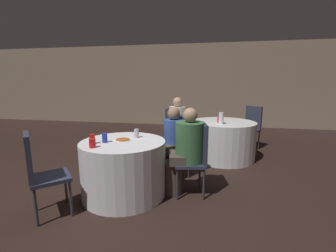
{
  "coord_description": "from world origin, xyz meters",
  "views": [
    {
      "loc": [
        0.86,
        -2.73,
        1.48
      ],
      "look_at": [
        0.24,
        0.57,
        0.84
      ],
      "focal_mm": 24.0,
      "sensor_mm": 36.0,
      "label": 1
    }
  ],
  "objects_px": {
    "chair_far_west": "(173,127)",
    "chair_far_southwest": "(178,136)",
    "table_near": "(124,168)",
    "chair_near_east": "(197,153)",
    "chair_far_northeast": "(251,124)",
    "bottle_far": "(221,118)",
    "soda_can_red": "(92,139)",
    "person_green_jacket": "(185,150)",
    "soda_can_blue": "(105,138)",
    "chair_near_northeast": "(178,141)",
    "table_far": "(223,140)",
    "soda_can_silver": "(136,133)",
    "person_white_shirt": "(180,126)",
    "person_blue_shirt": "(170,144)",
    "pizza_plate_near": "(123,140)",
    "chair_near_southwest": "(39,168)"
  },
  "relations": [
    {
      "from": "soda_can_red",
      "to": "chair_near_northeast",
      "type": "bearing_deg",
      "value": 44.87
    },
    {
      "from": "table_far",
      "to": "soda_can_blue",
      "type": "xyz_separation_m",
      "value": [
        -1.57,
        -1.9,
        0.43
      ]
    },
    {
      "from": "person_green_jacket",
      "to": "soda_can_red",
      "type": "xyz_separation_m",
      "value": [
        -1.12,
        -0.35,
        0.19
      ]
    },
    {
      "from": "chair_near_east",
      "to": "soda_can_red",
      "type": "distance_m",
      "value": 1.35
    },
    {
      "from": "chair_near_southwest",
      "to": "chair_far_northeast",
      "type": "bearing_deg",
      "value": 96.42
    },
    {
      "from": "soda_can_blue",
      "to": "bottle_far",
      "type": "xyz_separation_m",
      "value": [
        1.51,
        1.64,
        0.05
      ]
    },
    {
      "from": "chair_far_southwest",
      "to": "soda_can_silver",
      "type": "distance_m",
      "value": 1.04
    },
    {
      "from": "chair_far_southwest",
      "to": "chair_far_northeast",
      "type": "height_order",
      "value": "same"
    },
    {
      "from": "chair_near_southwest",
      "to": "person_green_jacket",
      "type": "height_order",
      "value": "person_green_jacket"
    },
    {
      "from": "table_near",
      "to": "chair_far_northeast",
      "type": "relative_size",
      "value": 1.14
    },
    {
      "from": "chair_far_west",
      "to": "chair_far_northeast",
      "type": "xyz_separation_m",
      "value": [
        1.7,
        0.68,
        0.0
      ]
    },
    {
      "from": "chair_far_northeast",
      "to": "person_green_jacket",
      "type": "xyz_separation_m",
      "value": [
        -1.24,
        -2.44,
        0.04
      ]
    },
    {
      "from": "bottle_far",
      "to": "pizza_plate_near",
      "type": "bearing_deg",
      "value": -131.61
    },
    {
      "from": "table_far",
      "to": "bottle_far",
      "type": "distance_m",
      "value": 0.55
    },
    {
      "from": "person_blue_shirt",
      "to": "chair_far_northeast",
      "type": "bearing_deg",
      "value": -87.54
    },
    {
      "from": "person_green_jacket",
      "to": "soda_can_silver",
      "type": "bearing_deg",
      "value": 74.14
    },
    {
      "from": "table_near",
      "to": "chair_near_east",
      "type": "distance_m",
      "value": 0.99
    },
    {
      "from": "table_far",
      "to": "person_green_jacket",
      "type": "relative_size",
      "value": 1.06
    },
    {
      "from": "chair_near_east",
      "to": "soda_can_silver",
      "type": "xyz_separation_m",
      "value": [
        -0.84,
        0.02,
        0.23
      ]
    },
    {
      "from": "table_far",
      "to": "soda_can_silver",
      "type": "height_order",
      "value": "soda_can_silver"
    },
    {
      "from": "table_near",
      "to": "chair_far_southwest",
      "type": "xyz_separation_m",
      "value": [
        0.57,
        1.12,
        0.2
      ]
    },
    {
      "from": "table_near",
      "to": "chair_near_northeast",
      "type": "bearing_deg",
      "value": 50.04
    },
    {
      "from": "person_green_jacket",
      "to": "bottle_far",
      "type": "relative_size",
      "value": 5.51
    },
    {
      "from": "person_blue_shirt",
      "to": "person_white_shirt",
      "type": "height_order",
      "value": "person_white_shirt"
    },
    {
      "from": "chair_near_east",
      "to": "soda_can_silver",
      "type": "distance_m",
      "value": 0.87
    },
    {
      "from": "chair_near_southwest",
      "to": "person_green_jacket",
      "type": "bearing_deg",
      "value": 75.28
    },
    {
      "from": "chair_near_northeast",
      "to": "person_white_shirt",
      "type": "bearing_deg",
      "value": -44.05
    },
    {
      "from": "chair_far_southwest",
      "to": "chair_far_northeast",
      "type": "relative_size",
      "value": 1.0
    },
    {
      "from": "person_green_jacket",
      "to": "soda_can_red",
      "type": "bearing_deg",
      "value": 96.35
    },
    {
      "from": "chair_near_east",
      "to": "table_near",
      "type": "bearing_deg",
      "value": 90.0
    },
    {
      "from": "chair_far_west",
      "to": "soda_can_red",
      "type": "height_order",
      "value": "chair_far_west"
    },
    {
      "from": "table_near",
      "to": "chair_far_northeast",
      "type": "height_order",
      "value": "chair_far_northeast"
    },
    {
      "from": "bottle_far",
      "to": "chair_far_southwest",
      "type": "bearing_deg",
      "value": -151.03
    },
    {
      "from": "chair_far_west",
      "to": "soda_can_silver",
      "type": "xyz_separation_m",
      "value": [
        -0.22,
        -1.71,
        0.23
      ]
    },
    {
      "from": "chair_far_west",
      "to": "chair_far_southwest",
      "type": "bearing_deg",
      "value": 23.53
    },
    {
      "from": "chair_near_east",
      "to": "person_white_shirt",
      "type": "bearing_deg",
      "value": 3.55
    },
    {
      "from": "person_green_jacket",
      "to": "soda_can_blue",
      "type": "xyz_separation_m",
      "value": [
        -1.0,
        -0.27,
        0.19
      ]
    },
    {
      "from": "chair_near_northeast",
      "to": "chair_far_southwest",
      "type": "relative_size",
      "value": 1.0
    },
    {
      "from": "chair_near_east",
      "to": "soda_can_red",
      "type": "relative_size",
      "value": 7.96
    },
    {
      "from": "chair_far_west",
      "to": "person_green_jacket",
      "type": "relative_size",
      "value": 0.83
    },
    {
      "from": "chair_near_east",
      "to": "person_green_jacket",
      "type": "xyz_separation_m",
      "value": [
        -0.16,
        -0.03,
        0.04
      ]
    },
    {
      "from": "person_blue_shirt",
      "to": "soda_can_blue",
      "type": "distance_m",
      "value": 1.04
    },
    {
      "from": "chair_far_southwest",
      "to": "chair_far_northeast",
      "type": "xyz_separation_m",
      "value": [
        1.46,
        1.47,
        0.0
      ]
    },
    {
      "from": "chair_near_southwest",
      "to": "chair_far_northeast",
      "type": "relative_size",
      "value": 1.0
    },
    {
      "from": "chair_far_northeast",
      "to": "bottle_far",
      "type": "distance_m",
      "value": 1.32
    },
    {
      "from": "chair_near_east",
      "to": "chair_far_west",
      "type": "distance_m",
      "value": 1.84
    },
    {
      "from": "soda_can_red",
      "to": "bottle_far",
      "type": "height_order",
      "value": "bottle_far"
    },
    {
      "from": "chair_far_northeast",
      "to": "person_green_jacket",
      "type": "relative_size",
      "value": 0.83
    },
    {
      "from": "chair_near_east",
      "to": "bottle_far",
      "type": "distance_m",
      "value": 1.42
    },
    {
      "from": "chair_far_west",
      "to": "soda_can_silver",
      "type": "distance_m",
      "value": 1.74
    }
  ]
}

